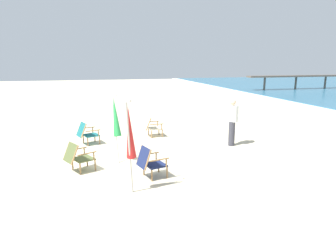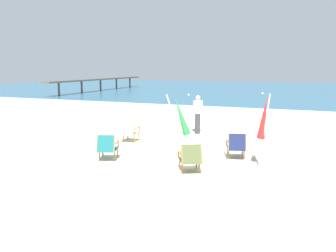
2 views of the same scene
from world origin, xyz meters
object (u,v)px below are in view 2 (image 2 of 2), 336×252
Objects in this scene: umbrella_furled_red at (264,119)px; person_near_chairs at (198,114)px; beach_chair_front_left at (190,157)px; beach_chair_front_right at (236,145)px; beach_chair_back_right at (107,147)px; beach_chair_far_center at (129,131)px; umbrella_furled_green at (181,117)px.

umbrella_furled_red is 1.30× the size of person_near_chairs.
person_near_chairs is at bearing 104.31° from beach_chair_front_left.
beach_chair_front_left is at bearing -117.05° from beach_chair_front_right.
umbrella_furled_red reaches higher than beach_chair_back_right.
beach_chair_front_right is 4.03m from person_near_chairs.
beach_chair_front_left is at bearing -4.36° from beach_chair_back_right.
beach_chair_front_right is at bearing 23.64° from beach_chair_back_right.
umbrella_furled_red is 4.99m from person_near_chairs.
beach_chair_far_center is 0.94× the size of beach_chair_back_right.
umbrella_furled_red is at bearing 12.65° from beach_chair_back_right.
umbrella_furled_green is at bearing -155.73° from beach_chair_front_right.
beach_chair_front_right reaches higher than beach_chair_front_left.
beach_chair_front_right is 0.50× the size of person_near_chairs.
umbrella_furled_red is at bearing 2.82° from umbrella_furled_green.
beach_chair_front_left is at bearing -58.95° from umbrella_furled_green.
person_near_chairs is (1.39, 4.92, 0.41)m from beach_chair_back_right.
umbrella_furled_red is 2.38m from umbrella_furled_green.
beach_chair_far_center is 0.50× the size of person_near_chairs.
beach_chair_front_right is at bearing 144.19° from umbrella_furled_red.
beach_chair_front_right is at bearing 24.27° from umbrella_furled_green.
beach_chair_front_left is (-0.91, -1.79, -0.00)m from beach_chair_front_right.
beach_chair_far_center is 5.27m from umbrella_furled_red.
umbrella_furled_green is at bearing -31.14° from beach_chair_far_center.
umbrella_furled_green is at bearing -177.18° from umbrella_furled_red.
beach_chair_far_center is 4.19m from beach_chair_front_left.
umbrella_furled_red is (1.73, 1.20, 0.96)m from beach_chair_front_left.
umbrella_furled_green is (-1.56, -0.71, 0.89)m from beach_chair_front_right.
person_near_chairs reaches higher than beach_chair_front_right.
umbrella_furled_green is at bearing -80.79° from person_near_chairs.
beach_chair_front_right is (3.61, 1.58, 0.00)m from beach_chair_back_right.
beach_chair_back_right is 3.94m from beach_chair_front_right.
person_near_chairs reaches higher than beach_chair_front_left.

